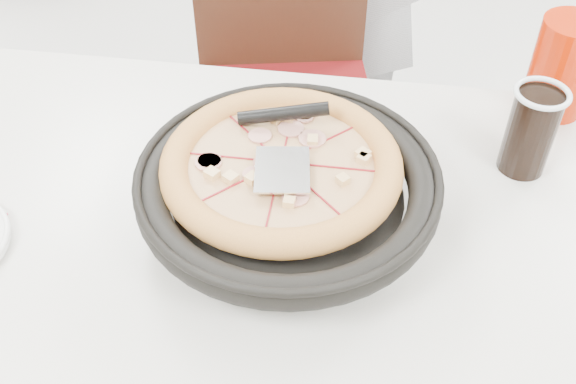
# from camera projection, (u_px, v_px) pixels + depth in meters

# --- Properties ---
(floor) EXTENTS (7.00, 7.00, 0.00)m
(floor) POSITION_uv_depth(u_px,v_px,m) (406.00, 359.00, 1.64)
(floor) COLOR #ABABA7
(floor) RESTS_ON ground
(main_table) EXTENTS (1.23, 0.84, 0.75)m
(main_table) POSITION_uv_depth(u_px,v_px,m) (266.00, 381.00, 1.18)
(main_table) COLOR silver
(main_table) RESTS_ON floor
(chair_far) EXTENTS (0.50, 0.50, 0.95)m
(chair_far) POSITION_uv_depth(u_px,v_px,m) (285.00, 102.00, 1.60)
(chair_far) COLOR black
(chair_far) RESTS_ON floor
(trivet) EXTENTS (0.12, 0.12, 0.04)m
(trivet) POSITION_uv_depth(u_px,v_px,m) (243.00, 223.00, 0.91)
(trivet) COLOR black
(trivet) RESTS_ON main_table
(pizza_pan) EXTENTS (0.33, 0.33, 0.01)m
(pizza_pan) POSITION_uv_depth(u_px,v_px,m) (288.00, 196.00, 0.92)
(pizza_pan) COLOR black
(pizza_pan) RESTS_ON trivet
(pizza) EXTENTS (0.29, 0.29, 0.02)m
(pizza) POSITION_uv_depth(u_px,v_px,m) (281.00, 174.00, 0.92)
(pizza) COLOR #CE8A40
(pizza) RESTS_ON pizza_pan
(pizza_server) EXTENTS (0.08, 0.10, 0.00)m
(pizza_server) POSITION_uv_depth(u_px,v_px,m) (282.00, 169.00, 0.88)
(pizza_server) COLOR silver
(pizza_server) RESTS_ON pizza
(cola_glass) EXTENTS (0.07, 0.07, 0.13)m
(cola_glass) POSITION_uv_depth(u_px,v_px,m) (530.00, 133.00, 0.98)
(cola_glass) COLOR black
(cola_glass) RESTS_ON main_table
(red_cup) EXTENTS (0.10, 0.10, 0.16)m
(red_cup) POSITION_uv_depth(u_px,v_px,m) (563.00, 67.00, 1.08)
(red_cup) COLOR #B41C01
(red_cup) RESTS_ON main_table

